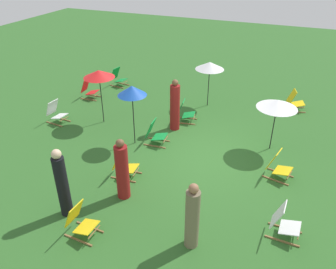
# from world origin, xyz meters

# --- Properties ---
(ground_plane) EXTENTS (40.00, 40.00, 0.00)m
(ground_plane) POSITION_xyz_m (0.00, 0.00, 0.00)
(ground_plane) COLOR #2D6026
(deckchair_0) EXTENTS (0.53, 0.79, 0.83)m
(deckchair_0) POSITION_xyz_m (0.12, 1.71, 0.37)
(deckchair_0) COLOR olive
(deckchair_0) RESTS_ON ground
(deckchair_1) EXTENTS (0.60, 0.83, 0.83)m
(deckchair_1) POSITION_xyz_m (1.96, 1.34, 0.37)
(deckchair_1) COLOR olive
(deckchair_1) RESTS_ON ground
(deckchair_2) EXTENTS (0.53, 0.79, 0.83)m
(deckchair_2) POSITION_xyz_m (-1.82, 1.79, 0.37)
(deckchair_2) COLOR olive
(deckchair_2) RESTS_ON ground
(deckchair_3) EXTENTS (0.67, 0.86, 0.83)m
(deckchair_3) POSITION_xyz_m (4.47, -2.31, 0.37)
(deckchair_3) COLOR olive
(deckchair_3) RESTS_ON ground
(deckchair_4) EXTENTS (0.52, 0.78, 0.83)m
(deckchair_4) POSITION_xyz_m (-4.14, 1.64, 0.37)
(deckchair_4) COLOR olive
(deckchair_4) RESTS_ON ground
(deckchair_5) EXTENTS (0.63, 0.85, 0.83)m
(deckchair_5) POSITION_xyz_m (-0.24, -2.22, 0.37)
(deckchair_5) COLOR olive
(deckchair_5) RESTS_ON ground
(deckchair_6) EXTENTS (0.58, 0.82, 0.83)m
(deckchair_6) POSITION_xyz_m (4.15, 5.36, 0.37)
(deckchair_6) COLOR olive
(deckchair_6) RESTS_ON ground
(deckchair_7) EXTENTS (0.52, 0.79, 0.83)m
(deckchair_7) POSITION_xyz_m (2.44, 5.79, 0.37)
(deckchair_7) COLOR olive
(deckchair_7) RESTS_ON ground
(deckchair_9) EXTENTS (0.51, 0.78, 0.83)m
(deckchair_9) POSITION_xyz_m (-2.44, -2.59, 0.37)
(deckchair_9) COLOR olive
(deckchair_9) RESTS_ON ground
(deckchair_10) EXTENTS (0.55, 0.81, 0.83)m
(deckchair_10) POSITION_xyz_m (0.13, 5.67, 0.37)
(deckchair_10) COLOR olive
(deckchair_10) RESTS_ON ground
(umbrella_0) EXTENTS (0.90, 0.90, 2.02)m
(umbrella_0) POSITION_xyz_m (-0.13, 2.33, 1.86)
(umbrella_0) COLOR black
(umbrella_0) RESTS_ON ground
(umbrella_1) EXTENTS (1.23, 1.23, 1.70)m
(umbrella_1) POSITION_xyz_m (1.21, -1.85, 1.57)
(umbrella_1) COLOR black
(umbrella_1) RESTS_ON ground
(umbrella_2) EXTENTS (1.10, 1.10, 1.81)m
(umbrella_2) POSITION_xyz_m (3.60, 0.95, 1.66)
(umbrella_2) COLOR black
(umbrella_2) RESTS_ON ground
(umbrella_3) EXTENTS (1.08, 1.08, 1.99)m
(umbrella_3) POSITION_xyz_m (0.78, 4.08, 1.85)
(umbrella_3) COLOR black
(umbrella_3) RESTS_ON ground
(person_0) EXTENTS (0.44, 0.44, 1.73)m
(person_0) POSITION_xyz_m (-2.61, 1.38, 0.81)
(person_0) COLOR maroon
(person_0) RESTS_ON ground
(person_1) EXTENTS (0.44, 0.44, 1.84)m
(person_1) POSITION_xyz_m (1.29, 1.47, 0.86)
(person_1) COLOR maroon
(person_1) RESTS_ON ground
(person_2) EXTENTS (0.31, 0.31, 1.67)m
(person_2) POSITION_xyz_m (-3.49, -0.78, 0.79)
(person_2) COLOR #72664C
(person_2) RESTS_ON ground
(person_3) EXTENTS (0.37, 0.37, 1.85)m
(person_3) POSITION_xyz_m (-3.71, 2.36, 0.89)
(person_3) COLOR black
(person_3) RESTS_ON ground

